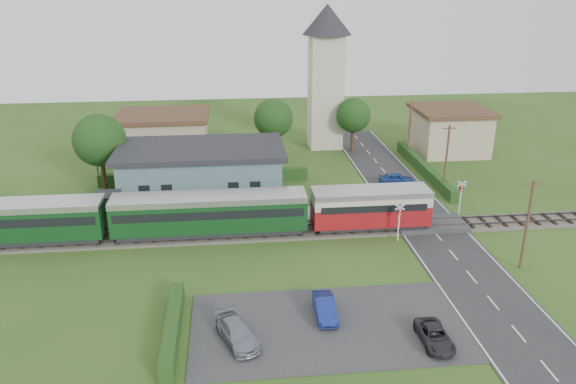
{
  "coord_description": "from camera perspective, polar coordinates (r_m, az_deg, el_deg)",
  "views": [
    {
      "loc": [
        -7.1,
        -41.31,
        20.37
      ],
      "look_at": [
        -2.29,
        4.0,
        2.99
      ],
      "focal_mm": 35.0,
      "sensor_mm": 36.0,
      "label": 1
    }
  ],
  "objects": [
    {
      "name": "car_park",
      "position": [
        36.11,
        4.04,
        -13.45
      ],
      "size": [
        17.0,
        9.0,
        0.08
      ],
      "primitive_type": "cube",
      "color": "#333335",
      "rests_on": "ground"
    },
    {
      "name": "house_east",
      "position": [
        72.86,
        16.07,
        6.1
      ],
      "size": [
        8.8,
        8.8,
        5.5
      ],
      "color": "tan",
      "rests_on": "ground"
    },
    {
      "name": "car_park_dark",
      "position": [
        35.36,
        14.68,
        -13.96
      ],
      "size": [
        1.65,
        3.56,
        0.99
      ],
      "primitive_type": "imported",
      "rotation": [
        0.0,
        0.0,
        0.0
      ],
      "color": "#29292D",
      "rests_on": "car_park"
    },
    {
      "name": "pedestrian_near",
      "position": [
        50.16,
        -1.9,
        -1.34
      ],
      "size": [
        0.8,
        0.63,
        1.93
      ],
      "primitive_type": "imported",
      "rotation": [
        0.0,
        0.0,
        3.41
      ],
      "color": "gray",
      "rests_on": "platform"
    },
    {
      "name": "train",
      "position": [
        47.25,
        -11.79,
        -2.23
      ],
      "size": [
        43.2,
        2.9,
        3.4
      ],
      "color": "#232328",
      "rests_on": "ground"
    },
    {
      "name": "tree_a",
      "position": [
        58.74,
        -18.6,
        4.99
      ],
      "size": [
        5.2,
        5.2,
        8.0
      ],
      "color": "#332316",
      "rests_on": "ground"
    },
    {
      "name": "church_tower",
      "position": [
        71.08,
        3.9,
        12.63
      ],
      "size": [
        6.0,
        6.0,
        17.6
      ],
      "color": "beige",
      "rests_on": "ground"
    },
    {
      "name": "car_park_blue",
      "position": [
        36.71,
        3.77,
        -11.63
      ],
      "size": [
        1.29,
        3.58,
        1.18
      ],
      "primitive_type": "imported",
      "rotation": [
        0.0,
        0.0,
        -0.01
      ],
      "color": "navy",
      "rests_on": "car_park"
    },
    {
      "name": "house_west",
      "position": [
        69.05,
        -12.49,
        5.63
      ],
      "size": [
        10.8,
        8.8,
        5.5
      ],
      "color": "tan",
      "rests_on": "ground"
    },
    {
      "name": "pedestrian_far",
      "position": [
        51.35,
        -15.72,
        -1.65
      ],
      "size": [
        0.99,
        1.1,
        1.86
      ],
      "primitive_type": "imported",
      "rotation": [
        0.0,
        0.0,
        1.19
      ],
      "color": "gray",
      "rests_on": "platform"
    },
    {
      "name": "hedge_roadside",
      "position": [
        64.25,
        13.63,
        2.35
      ],
      "size": [
        0.8,
        18.0,
        1.2
      ],
      "primitive_type": "cube",
      "color": "#193814",
      "rests_on": "ground"
    },
    {
      "name": "tree_c",
      "position": [
        69.8,
        6.65,
        7.72
      ],
      "size": [
        4.2,
        4.2,
        6.78
      ],
      "color": "#332316",
      "rests_on": "ground"
    },
    {
      "name": "crossing_signal_far",
      "position": [
        53.38,
        17.17,
        -0.06
      ],
      "size": [
        0.84,
        0.28,
        3.28
      ],
      "color": "silver",
      "rests_on": "ground"
    },
    {
      "name": "utility_pole_d",
      "position": [
        68.86,
        12.23,
        6.33
      ],
      "size": [
        1.4,
        0.22,
        7.0
      ],
      "color": "#473321",
      "rests_on": "ground"
    },
    {
      "name": "road",
      "position": [
        49.12,
        14.96,
        -4.35
      ],
      "size": [
        6.0,
        70.0,
        0.05
      ],
      "primitive_type": "cube",
      "color": "#28282B",
      "rests_on": "ground"
    },
    {
      "name": "crossing_signal_near",
      "position": [
        46.77,
        11.24,
        -2.49
      ],
      "size": [
        0.84,
        0.28,
        3.28
      ],
      "color": "silver",
      "rests_on": "ground"
    },
    {
      "name": "hedge_carpark",
      "position": [
        35.57,
        -11.63,
        -13.38
      ],
      "size": [
        0.8,
        9.0,
        1.2
      ],
      "primitive_type": "cube",
      "color": "#193814",
      "rests_on": "ground"
    },
    {
      "name": "streetlamp_west",
      "position": [
        65.43,
        -19.05,
        4.36
      ],
      "size": [
        0.3,
        0.3,
        5.15
      ],
      "color": "#3F3F47",
      "rests_on": "ground"
    },
    {
      "name": "streetlamp_east",
      "position": [
        74.16,
        12.36,
        6.88
      ],
      "size": [
        0.3,
        0.3,
        5.15
      ],
      "color": "#3F3F47",
      "rests_on": "ground"
    },
    {
      "name": "car_park_silver",
      "position": [
        34.48,
        -5.17,
        -14.05
      ],
      "size": [
        3.04,
        4.43,
        1.19
      ],
      "primitive_type": "imported",
      "rotation": [
        0.0,
        0.0,
        0.37
      ],
      "color": "gray",
      "rests_on": "car_park"
    },
    {
      "name": "railway_track",
      "position": [
        48.34,
        2.96,
        -3.93
      ],
      "size": [
        76.0,
        3.2,
        0.49
      ],
      "color": "#4C443D",
      "rests_on": "ground"
    },
    {
      "name": "tree_b",
      "position": [
        66.31,
        -1.5,
        7.48
      ],
      "size": [
        4.6,
        4.6,
        7.34
      ],
      "color": "#332316",
      "rests_on": "ground"
    },
    {
      "name": "utility_pole_c",
      "position": [
        58.02,
        15.79,
        3.3
      ],
      "size": [
        1.4,
        0.22,
        7.0
      ],
      "color": "#473321",
      "rests_on": "ground"
    },
    {
      "name": "crossing_deck",
      "position": [
        50.73,
        14.21,
        -3.2
      ],
      "size": [
        6.2,
        3.4,
        0.45
      ],
      "primitive_type": "cube",
      "color": "#333335",
      "rests_on": "ground"
    },
    {
      "name": "car_on_road",
      "position": [
        60.06,
        10.95,
        1.33
      ],
      "size": [
        3.79,
        1.96,
        1.23
      ],
      "primitive_type": "imported",
      "rotation": [
        0.0,
        0.0,
        1.43
      ],
      "color": "navy",
      "rests_on": "road"
    },
    {
      "name": "hedge_station",
      "position": [
        60.2,
        -8.49,
        1.52
      ],
      "size": [
        22.0,
        0.8,
        1.3
      ],
      "primitive_type": "cube",
      "color": "#193814",
      "rests_on": "ground"
    },
    {
      "name": "platform",
      "position": [
        50.77,
        -8.84,
        -2.77
      ],
      "size": [
        30.0,
        3.0,
        0.45
      ],
      "primitive_type": "cube",
      "color": "gray",
      "rests_on": "ground"
    },
    {
      "name": "equipment_hut",
      "position": [
        51.27,
        -17.9,
        -1.49
      ],
      "size": [
        2.3,
        2.3,
        2.55
      ],
      "color": "beige",
      "rests_on": "platform"
    },
    {
      "name": "utility_pole_b",
      "position": [
        44.5,
        23.12,
        -3.0
      ],
      "size": [
        1.4,
        0.22,
        7.0
      ],
      "color": "#473321",
      "rests_on": "ground"
    },
    {
      "name": "station_building",
      "position": [
        55.28,
        -8.75,
        1.98
      ],
      "size": [
        16.0,
        9.0,
        5.3
      ],
      "color": "slate",
      "rests_on": "ground"
    },
    {
      "name": "ground",
      "position": [
        46.6,
        3.33,
        -5.08
      ],
      "size": [
        120.0,
        120.0,
        0.0
      ],
      "primitive_type": "plane",
      "color": "#2D4C19"
    }
  ]
}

